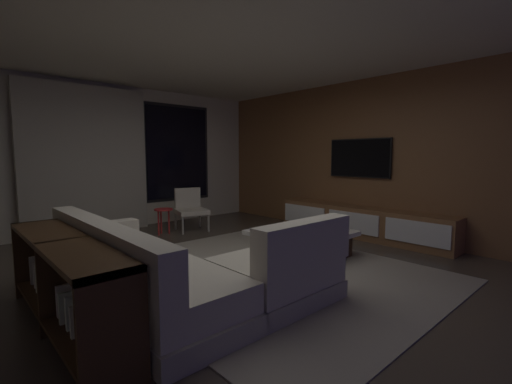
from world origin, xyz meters
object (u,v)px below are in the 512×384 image
Objects in this scene: mounted_tv at (359,158)px; sectional_couch at (177,273)px; media_console at (362,223)px; side_stool at (163,214)px; book_stack_on_coffee_table at (291,227)px; coffee_table at (301,243)px; accent_chair_near_window at (190,207)px; console_table_behind_couch at (65,281)px.

sectional_couch is at bearing -173.71° from mounted_tv.
side_stool is at bearing 133.38° from media_console.
book_stack_on_coffee_table and side_stool have the same top height.
coffee_table is at bearing -48.82° from book_stack_on_coffee_table.
side_stool is at bearing -177.62° from accent_chair_near_window.
media_console is 4.58m from console_table_behind_couch.
sectional_couch reaches higher than coffee_table.
mounted_tv is (1.89, 0.10, 0.94)m from book_stack_on_coffee_table.
console_table_behind_couch is (-2.77, -2.62, -0.03)m from accent_chair_near_window.
console_table_behind_couch is at bearing 171.71° from sectional_couch.
accent_chair_near_window reaches higher than side_stool.
book_stack_on_coffee_table is 2.44m from accent_chair_near_window.
sectional_couch is 0.93m from console_table_behind_couch.
sectional_couch is 1.98m from book_stack_on_coffee_table.
book_stack_on_coffee_table is (-0.09, 0.11, 0.22)m from coffee_table.
coffee_table is at bearing 1.57° from console_table_behind_couch.
media_console is at bearing 1.16° from console_table_behind_couch.
media_console reaches higher than book_stack_on_coffee_table.
console_table_behind_couch reaches higher than side_stool.
side_stool is 0.22× the size of console_table_behind_couch.
media_console is at bearing -46.62° from side_stool.
accent_chair_near_window is (-0.10, 2.44, 0.02)m from book_stack_on_coffee_table.
mounted_tv reaches higher than console_table_behind_couch.
sectional_couch is at bearing -8.29° from console_table_behind_couch.
accent_chair_near_window is at bearing 125.52° from media_console.
accent_chair_near_window reaches higher than coffee_table.
coffee_table is at bearing -179.58° from media_console.
media_console is (2.37, -2.51, -0.12)m from side_stool.
accent_chair_near_window is (1.85, 2.76, 0.14)m from sectional_couch.
mounted_tv is 4.85m from console_table_behind_couch.
console_table_behind_couch reaches higher than media_console.
accent_chair_near_window is 0.25× the size of media_console.
console_table_behind_couch is at bearing -178.84° from media_console.
side_stool is 3.58m from mounted_tv.
sectional_couch reaches higher than book_stack_on_coffee_table.
media_console is at bearing 0.42° from coffee_table.
coffee_table is 0.55× the size of console_table_behind_couch.
console_table_behind_couch is at bearing -176.26° from book_stack_on_coffee_table.
sectional_couch is at bearing -115.23° from side_stool.
book_stack_on_coffee_table is 2.50m from side_stool.
media_console is 2.68× the size of mounted_tv.
side_stool is (1.29, 2.73, 0.08)m from sectional_couch.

